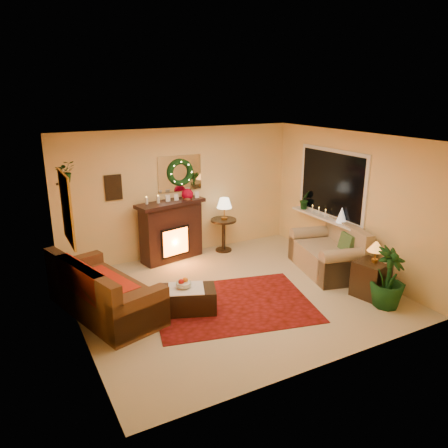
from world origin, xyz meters
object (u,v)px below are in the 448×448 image
fireplace (171,233)px  coffee_table (186,299)px  loveseat (328,250)px  sofa (105,287)px  end_table_square (371,281)px  side_table_round (224,236)px

fireplace → coffee_table: (-0.61, -2.16, -0.34)m
loveseat → fireplace: bearing=154.5°
sofa → end_table_square: bearing=-36.6°
fireplace → side_table_round: (1.15, -0.09, -0.23)m
sofa → coffee_table: sofa is taller
end_table_square → coffee_table: (-2.92, 0.96, -0.06)m
loveseat → coffee_table: loveseat is taller
fireplace → side_table_round: size_ratio=1.77×
fireplace → end_table_square: size_ratio=2.07×
end_table_square → loveseat: bearing=86.5°
loveseat → end_table_square: bearing=-79.6°
side_table_round → end_table_square: side_table_round is taller
loveseat → end_table_square: size_ratio=2.64×
fireplace → end_table_square: fireplace is taller
sofa → fireplace: fireplace is taller
side_table_round → sofa: bearing=-152.2°
side_table_round → end_table_square: size_ratio=1.17×
loveseat → coffee_table: (-2.99, -0.21, -0.21)m
fireplace → coffee_table: size_ratio=1.37×
fireplace → coffee_table: fireplace is taller
loveseat → side_table_round: size_ratio=2.26×
loveseat → side_table_round: loveseat is taller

